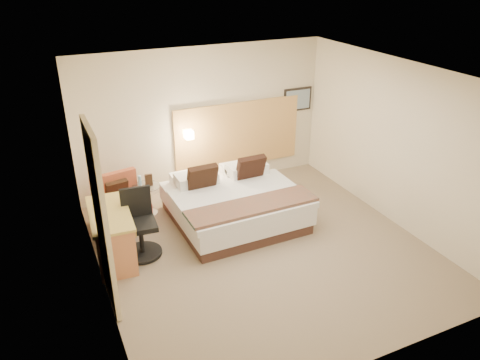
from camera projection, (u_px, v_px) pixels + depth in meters
name	position (u px, v px, depth m)	size (l,w,h in m)	color
floor	(263.00, 249.00, 7.28)	(4.80, 5.00, 0.02)	#7C6B54
ceiling	(268.00, 75.00, 6.10)	(4.80, 5.00, 0.02)	white
wall_back	(203.00, 119.00, 8.74)	(4.80, 0.02, 2.70)	beige
wall_front	(382.00, 264.00, 4.63)	(4.80, 0.02, 2.70)	beige
wall_left	(92.00, 203.00, 5.78)	(0.02, 5.00, 2.70)	beige
wall_right	(397.00, 144.00, 7.60)	(0.02, 5.00, 2.70)	beige
headboard_panel	(238.00, 135.00, 9.15)	(2.60, 0.04, 1.30)	tan
art_frame	(297.00, 99.00, 9.42)	(0.62, 0.03, 0.47)	black
art_canvas	(298.00, 100.00, 9.40)	(0.54, 0.01, 0.39)	#7890A5
lamp_arm	(188.00, 133.00, 8.63)	(0.02, 0.02, 0.12)	silver
lamp_shade	(189.00, 135.00, 8.58)	(0.15, 0.15, 0.15)	#FFEDC6
curtain	(101.00, 220.00, 5.65)	(0.06, 0.90, 2.42)	beige
bottle_a	(140.00, 181.00, 7.99)	(0.06, 0.06, 0.19)	#9AD4EE
menu_folder	(149.00, 180.00, 8.00)	(0.13, 0.05, 0.21)	#372416
bed	(234.00, 203.00, 7.93)	(2.12, 2.05, 1.01)	#412720
lounge_chair	(121.00, 204.00, 7.88)	(0.89, 0.81, 0.83)	#9D6C4A
side_table	(147.00, 198.00, 8.13)	(0.52, 0.52, 0.54)	silver
desk	(112.00, 222.00, 6.81)	(0.65, 1.28, 0.78)	tan
desk_chair	(140.00, 229.00, 6.98)	(0.63, 0.63, 1.03)	black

